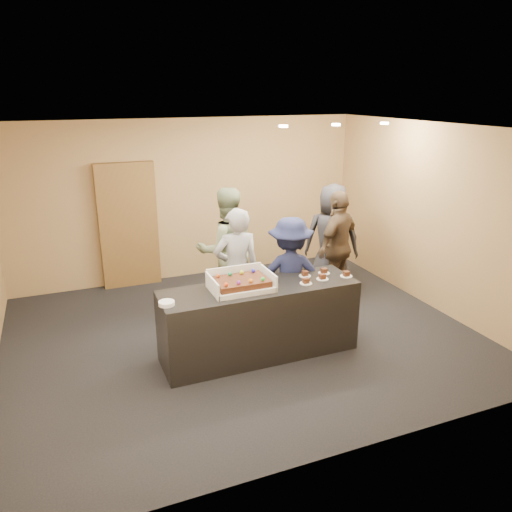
% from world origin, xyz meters
% --- Properties ---
extents(room, '(6.04, 6.00, 2.70)m').
position_xyz_m(room, '(0.00, 0.00, 1.35)').
color(room, black).
rests_on(room, ground).
extents(serving_counter, '(2.40, 0.70, 0.90)m').
position_xyz_m(serving_counter, '(0.03, -0.55, 0.45)').
color(serving_counter, black).
rests_on(serving_counter, floor).
extents(storage_cabinet, '(0.93, 0.15, 2.05)m').
position_xyz_m(storage_cabinet, '(-1.06, 2.41, 1.02)').
color(storage_cabinet, brown).
rests_on(storage_cabinet, floor).
extents(cake_box, '(0.72, 0.50, 0.21)m').
position_xyz_m(cake_box, '(-0.21, -0.53, 0.95)').
color(cake_box, white).
rests_on(cake_box, serving_counter).
extents(sheet_cake, '(0.62, 0.43, 0.12)m').
position_xyz_m(sheet_cake, '(-0.21, -0.55, 1.00)').
color(sheet_cake, '#3D200E').
rests_on(sheet_cake, cake_box).
extents(plate_stack, '(0.18, 0.18, 0.04)m').
position_xyz_m(plate_stack, '(-1.12, -0.67, 0.92)').
color(plate_stack, white).
rests_on(plate_stack, serving_counter).
extents(slice_a, '(0.15, 0.15, 0.07)m').
position_xyz_m(slice_a, '(0.58, -0.68, 0.92)').
color(slice_a, white).
rests_on(slice_a, serving_counter).
extents(slice_b, '(0.15, 0.15, 0.07)m').
position_xyz_m(slice_b, '(0.69, -0.45, 0.92)').
color(slice_b, white).
rests_on(slice_b, serving_counter).
extents(slice_c, '(0.15, 0.15, 0.07)m').
position_xyz_m(slice_c, '(0.84, -0.63, 0.92)').
color(slice_c, white).
rests_on(slice_c, serving_counter).
extents(slice_d, '(0.15, 0.15, 0.07)m').
position_xyz_m(slice_d, '(0.96, -0.45, 0.92)').
color(slice_d, white).
rests_on(slice_d, serving_counter).
extents(slice_e, '(0.15, 0.15, 0.07)m').
position_xyz_m(slice_e, '(1.17, -0.65, 0.92)').
color(slice_e, white).
rests_on(slice_e, serving_counter).
extents(person_server_grey, '(0.65, 0.46, 1.69)m').
position_xyz_m(person_server_grey, '(0.02, 0.22, 0.85)').
color(person_server_grey, '#9F9FA4').
rests_on(person_server_grey, floor).
extents(person_sage_man, '(0.92, 0.73, 1.83)m').
position_xyz_m(person_sage_man, '(0.11, 0.90, 0.92)').
color(person_sage_man, gray).
rests_on(person_sage_man, floor).
extents(person_navy_man, '(1.16, 0.90, 1.58)m').
position_xyz_m(person_navy_man, '(0.65, -0.10, 0.79)').
color(person_navy_man, '#1A1F44').
rests_on(person_navy_man, floor).
extents(person_brown_extra, '(1.09, 0.85, 1.72)m').
position_xyz_m(person_brown_extra, '(1.80, 0.60, 0.86)').
color(person_brown_extra, brown).
rests_on(person_brown_extra, floor).
extents(person_dark_suit, '(1.03, 0.94, 1.77)m').
position_xyz_m(person_dark_suit, '(1.87, 0.91, 0.88)').
color(person_dark_suit, '#26262B').
rests_on(person_dark_suit, floor).
extents(ceiling_spotlights, '(1.72, 0.12, 0.03)m').
position_xyz_m(ceiling_spotlights, '(1.60, 0.50, 2.67)').
color(ceiling_spotlights, '#FFEAC6').
rests_on(ceiling_spotlights, ceiling).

